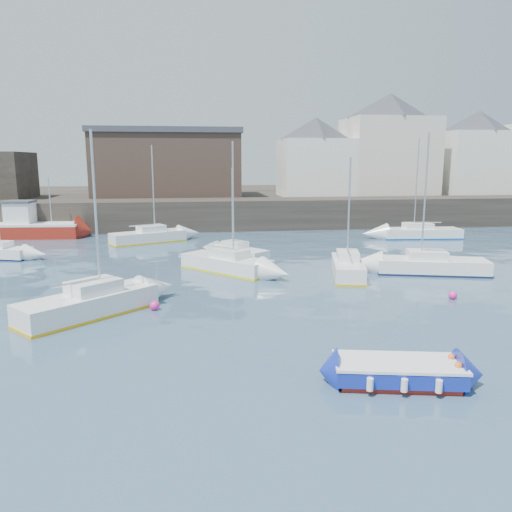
{
  "coord_description": "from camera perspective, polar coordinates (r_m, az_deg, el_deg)",
  "views": [
    {
      "loc": [
        -3.82,
        -15.9,
        6.91
      ],
      "look_at": [
        0.0,
        12.0,
        1.5
      ],
      "focal_mm": 35.0,
      "sensor_mm": 36.0,
      "label": 1
    }
  ],
  "objects": [
    {
      "name": "fishing_boat",
      "position": [
        49.83,
        -24.25,
        3.15
      ],
      "size": [
        8.35,
        3.68,
        5.39
      ],
      "color": "maroon",
      "rests_on": "ground"
    },
    {
      "name": "water",
      "position": [
        17.75,
        5.38,
        -12.08
      ],
      "size": [
        220.0,
        220.0,
        0.0
      ],
      "primitive_type": "plane",
      "color": "#2D4760",
      "rests_on": "ground"
    },
    {
      "name": "land_strip",
      "position": [
        69.22,
        -4.64,
        6.27
      ],
      "size": [
        90.0,
        32.0,
        2.8
      ],
      "primitive_type": "cube",
      "color": "#28231E",
      "rests_on": "ground"
    },
    {
      "name": "sailboat_f",
      "position": [
        35.61,
        -2.17,
        0.41
      ],
      "size": [
        4.31,
        4.81,
        6.39
      ],
      "color": "white",
      "rests_on": "ground"
    },
    {
      "name": "sailboat_g",
      "position": [
        47.42,
        18.31,
        2.55
      ],
      "size": [
        7.11,
        2.75,
        8.82
      ],
      "color": "white",
      "rests_on": "ground"
    },
    {
      "name": "sailboat_b",
      "position": [
        31.54,
        -3.37,
        -0.83
      ],
      "size": [
        5.75,
        5.91,
        8.04
      ],
      "color": "white",
      "rests_on": "ground"
    },
    {
      "name": "sailboat_a",
      "position": [
        23.75,
        -18.5,
        -5.16
      ],
      "size": [
        6.06,
        5.74,
        8.24
      ],
      "color": "white",
      "rests_on": "ground"
    },
    {
      "name": "buoy_mid",
      "position": [
        27.26,
        21.54,
        -4.58
      ],
      "size": [
        0.42,
        0.42,
        0.42
      ],
      "primitive_type": "sphere",
      "color": "#F72592",
      "rests_on": "ground"
    },
    {
      "name": "quay_wall",
      "position": [
        51.33,
        -3.5,
        4.8
      ],
      "size": [
        90.0,
        5.0,
        3.0
      ],
      "primitive_type": "cube",
      "color": "#28231E",
      "rests_on": "ground"
    },
    {
      "name": "warehouse",
      "position": [
        58.94,
        -10.09,
        10.42
      ],
      "size": [
        16.4,
        10.4,
        7.6
      ],
      "color": "#3D2D26",
      "rests_on": "land_strip"
    },
    {
      "name": "sailboat_h",
      "position": [
        43.6,
        -12.18,
        2.21
      ],
      "size": [
        6.59,
        4.62,
        8.16
      ],
      "color": "white",
      "rests_on": "ground"
    },
    {
      "name": "sailboat_c",
      "position": [
        30.75,
        10.43,
        -1.26
      ],
      "size": [
        2.95,
        5.64,
        7.1
      ],
      "color": "white",
      "rests_on": "ground"
    },
    {
      "name": "buoy_near",
      "position": [
        24.04,
        -11.5,
        -6.05
      ],
      "size": [
        0.46,
        0.46,
        0.46
      ],
      "primitive_type": "sphere",
      "color": "#F72592",
      "rests_on": "ground"
    },
    {
      "name": "buoy_far",
      "position": [
        31.5,
        -0.6,
        -1.8
      ],
      "size": [
        0.38,
        0.38,
        0.38
      ],
      "primitive_type": "sphere",
      "color": "#F72592",
      "rests_on": "ground"
    },
    {
      "name": "bldg_east_b",
      "position": [
        67.14,
        23.89,
        10.78
      ],
      "size": [
        11.88,
        11.88,
        9.95
      ],
      "color": "white",
      "rests_on": "land_strip"
    },
    {
      "name": "blue_dinghy",
      "position": [
        16.61,
        15.88,
        -12.55
      ],
      "size": [
        4.23,
        2.46,
        0.76
      ],
      "color": "maroon",
      "rests_on": "ground"
    },
    {
      "name": "bldg_east_d",
      "position": [
        59.28,
        6.81,
        11.23
      ],
      "size": [
        11.14,
        11.14,
        8.95
      ],
      "color": "white",
      "rests_on": "land_strip"
    },
    {
      "name": "bldg_east_a",
      "position": [
        62.64,
        14.9,
        12.25
      ],
      "size": [
        13.36,
        13.36,
        11.8
      ],
      "color": "beige",
      "rests_on": "land_strip"
    },
    {
      "name": "sailboat_d",
      "position": [
        32.79,
        19.38,
        -0.99
      ],
      "size": [
        7.02,
        3.8,
        8.54
      ],
      "color": "white",
      "rests_on": "ground"
    }
  ]
}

